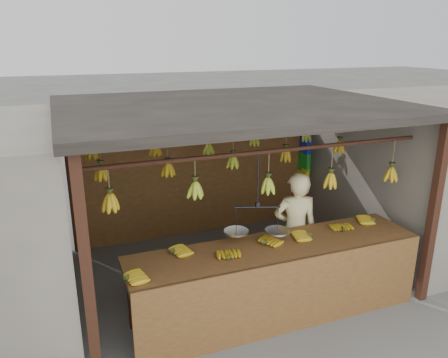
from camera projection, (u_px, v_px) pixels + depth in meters
name	position (u px, v px, depth m)	size (l,w,h in m)	color
ground	(232.00, 272.00, 6.23)	(80.00, 80.00, 0.00)	#5B5B57
stall	(223.00, 131.00, 5.92)	(4.30, 3.30, 2.40)	black
neighbor_right	(436.00, 169.00, 7.12)	(3.00, 3.00, 2.30)	slate
counter	(280.00, 266.00, 4.96)	(3.59, 0.79, 0.96)	brown
hanging_bananas	(233.00, 162.00, 5.74)	(3.60, 2.24, 0.39)	#AF8812
balance_scale	(257.00, 227.00, 4.97)	(0.72, 0.44, 0.94)	black
vendor	(295.00, 230.00, 5.68)	(0.58, 0.38, 1.58)	beige
bag_bundles	(304.00, 168.00, 7.80)	(0.08, 0.26, 1.15)	#1426BF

